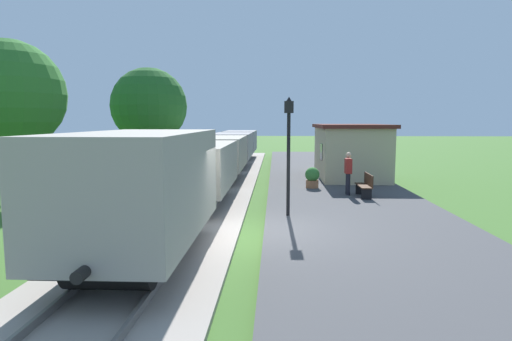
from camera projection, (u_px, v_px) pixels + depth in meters
ground_plane at (257, 239)px, 11.81m from camera, size 160.00×160.00×0.00m
platform_slab at (375, 236)px, 11.65m from camera, size 6.00×60.00×0.25m
track_ballast at (170, 236)px, 11.91m from camera, size 3.80×60.00×0.12m
rail_near at (196, 232)px, 11.86m from camera, size 0.07×60.00×0.14m
rail_far at (144, 231)px, 11.93m from camera, size 0.07×60.00×0.14m
freight_train at (218, 156)px, 21.72m from camera, size 2.50×32.60×2.72m
station_hut at (350, 151)px, 22.55m from camera, size 3.50×5.80×2.78m
bench_near_hut at (365, 185)px, 16.89m from camera, size 0.42×1.50×0.91m
person_waiting at (348, 172)px, 17.34m from camera, size 0.26×0.39×1.71m
potted_planter at (312, 177)px, 19.16m from camera, size 0.64×0.64×0.92m
lamp_post_near at (289, 134)px, 13.32m from camera, size 0.28×0.28×3.70m
tree_trackside_mid at (9, 95)px, 16.69m from camera, size 4.23×4.23×6.34m
tree_trackside_far at (149, 106)px, 21.85m from camera, size 3.82×3.82×5.87m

